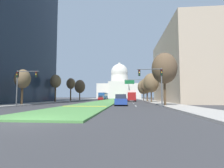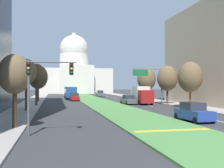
{
  "view_description": "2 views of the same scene",
  "coord_description": "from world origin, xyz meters",
  "px_view_note": "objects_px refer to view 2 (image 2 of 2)",
  "views": [
    {
      "loc": [
        5.65,
        -8.95,
        1.48
      ],
      "look_at": [
        1.51,
        36.04,
        4.83
      ],
      "focal_mm": 26.53,
      "sensor_mm": 36.0,
      "label": 1
    },
    {
      "loc": [
        -8.41,
        -5.36,
        3.49
      ],
      "look_at": [
        2.52,
        45.2,
        3.63
      ],
      "focal_mm": 42.72,
      "sensor_mm": 36.0,
      "label": 2
    }
  ],
  "objects_px": {
    "street_tree_right_far": "(167,78)",
    "city_bus": "(70,92)",
    "street_tree_left_mid": "(26,72)",
    "street_tree_right_mid": "(190,77)",
    "capitol_building": "(74,74)",
    "sedan_far_horizon": "(100,94)",
    "sedan_midblock": "(129,100)",
    "street_tree_left_far": "(36,74)",
    "overhead_guide_sign": "(151,78)",
    "street_tree_left_distant": "(38,77)",
    "street_tree_left_near": "(15,75)",
    "traffic_light_near_left": "(41,80)",
    "sedan_lead_stopped": "(193,112)",
    "street_tree_right_distant": "(146,79)",
    "box_truck_delivery": "(141,95)",
    "sedan_distant": "(74,97)"
  },
  "relations": [
    {
      "from": "overhead_guide_sign",
      "to": "street_tree_left_far",
      "type": "xyz_separation_m",
      "value": [
        -19.59,
        0.18,
        0.58
      ]
    },
    {
      "from": "sedan_lead_stopped",
      "to": "sedan_distant",
      "type": "xyz_separation_m",
      "value": [
        -8.76,
        35.03,
        -0.03
      ]
    },
    {
      "from": "city_bus",
      "to": "sedan_distant",
      "type": "bearing_deg",
      "value": -87.4
    },
    {
      "from": "street_tree_right_mid",
      "to": "street_tree_left_near",
      "type": "bearing_deg",
      "value": -147.96
    },
    {
      "from": "street_tree_right_far",
      "to": "box_truck_delivery",
      "type": "xyz_separation_m",
      "value": [
        -4.42,
        1.27,
        -2.94
      ]
    },
    {
      "from": "city_bus",
      "to": "sedan_far_horizon",
      "type": "bearing_deg",
      "value": 43.18
    },
    {
      "from": "street_tree_left_distant",
      "to": "street_tree_right_distant",
      "type": "xyz_separation_m",
      "value": [
        23.09,
        0.07,
        -0.33
      ]
    },
    {
      "from": "capitol_building",
      "to": "sedan_far_horizon",
      "type": "bearing_deg",
      "value": -84.11
    },
    {
      "from": "street_tree_right_mid",
      "to": "street_tree_left_far",
      "type": "bearing_deg",
      "value": 159.19
    },
    {
      "from": "street_tree_right_far",
      "to": "sedan_lead_stopped",
      "type": "distance_m",
      "value": 22.6
    },
    {
      "from": "capitol_building",
      "to": "sedan_lead_stopped",
      "type": "relative_size",
      "value": 6.84
    },
    {
      "from": "street_tree_left_near",
      "to": "street_tree_right_mid",
      "type": "distance_m",
      "value": 26.86
    },
    {
      "from": "street_tree_left_mid",
      "to": "street_tree_right_distant",
      "type": "height_order",
      "value": "street_tree_right_distant"
    },
    {
      "from": "overhead_guide_sign",
      "to": "box_truck_delivery",
      "type": "relative_size",
      "value": 1.02
    },
    {
      "from": "sedan_distant",
      "to": "street_tree_right_distant",
      "type": "bearing_deg",
      "value": -9.05
    },
    {
      "from": "sedan_lead_stopped",
      "to": "city_bus",
      "type": "height_order",
      "value": "city_bus"
    },
    {
      "from": "capitol_building",
      "to": "street_tree_right_far",
      "type": "relative_size",
      "value": 4.29
    },
    {
      "from": "sedan_far_horizon",
      "to": "street_tree_left_distant",
      "type": "bearing_deg",
      "value": -129.31
    },
    {
      "from": "overhead_guide_sign",
      "to": "traffic_light_near_left",
      "type": "bearing_deg",
      "value": -124.26
    },
    {
      "from": "street_tree_left_near",
      "to": "city_bus",
      "type": "height_order",
      "value": "street_tree_left_near"
    },
    {
      "from": "sedan_lead_stopped",
      "to": "sedan_far_horizon",
      "type": "bearing_deg",
      "value": 90.28
    },
    {
      "from": "street_tree_right_far",
      "to": "overhead_guide_sign",
      "type": "bearing_deg",
      "value": 177.04
    },
    {
      "from": "overhead_guide_sign",
      "to": "sedan_midblock",
      "type": "bearing_deg",
      "value": 161.78
    },
    {
      "from": "street_tree_right_far",
      "to": "traffic_light_near_left",
      "type": "bearing_deg",
      "value": -128.78
    },
    {
      "from": "street_tree_left_distant",
      "to": "sedan_far_horizon",
      "type": "bearing_deg",
      "value": 50.69
    },
    {
      "from": "street_tree_left_near",
      "to": "street_tree_left_far",
      "type": "height_order",
      "value": "street_tree_left_far"
    },
    {
      "from": "street_tree_right_mid",
      "to": "street_tree_right_far",
      "type": "bearing_deg",
      "value": 89.89
    },
    {
      "from": "sedan_far_horizon",
      "to": "box_truck_delivery",
      "type": "xyz_separation_m",
      "value": [
        2.59,
        -29.5,
        0.81
      ]
    },
    {
      "from": "street_tree_right_mid",
      "to": "city_bus",
      "type": "xyz_separation_m",
      "value": [
        -15.89,
        30.67,
        -2.86
      ]
    },
    {
      "from": "street_tree_left_distant",
      "to": "sedan_far_horizon",
      "type": "height_order",
      "value": "street_tree_left_distant"
    },
    {
      "from": "street_tree_right_far",
      "to": "city_bus",
      "type": "relative_size",
      "value": 0.63
    },
    {
      "from": "overhead_guide_sign",
      "to": "street_tree_left_far",
      "type": "height_order",
      "value": "street_tree_left_far"
    },
    {
      "from": "sedan_far_horizon",
      "to": "overhead_guide_sign",
      "type": "bearing_deg",
      "value": -82.61
    },
    {
      "from": "street_tree_right_far",
      "to": "street_tree_right_distant",
      "type": "relative_size",
      "value": 0.95
    },
    {
      "from": "box_truck_delivery",
      "to": "city_bus",
      "type": "relative_size",
      "value": 0.58
    },
    {
      "from": "street_tree_right_far",
      "to": "sedan_lead_stopped",
      "type": "relative_size",
      "value": 1.59
    },
    {
      "from": "street_tree_left_mid",
      "to": "box_truck_delivery",
      "type": "bearing_deg",
      "value": 28.14
    },
    {
      "from": "box_truck_delivery",
      "to": "city_bus",
      "type": "height_order",
      "value": "box_truck_delivery"
    },
    {
      "from": "capitol_building",
      "to": "street_tree_left_far",
      "type": "xyz_separation_m",
      "value": [
        -11.29,
        -72.34,
        -3.12
      ]
    },
    {
      "from": "traffic_light_near_left",
      "to": "street_tree_left_near",
      "type": "xyz_separation_m",
      "value": [
        -2.16,
        3.17,
        0.48
      ]
    },
    {
      "from": "street_tree_left_near",
      "to": "street_tree_right_far",
      "type": "distance_m",
      "value": 32.02
    },
    {
      "from": "street_tree_left_mid",
      "to": "capitol_building",
      "type": "bearing_deg",
      "value": 81.66
    },
    {
      "from": "sedan_far_horizon",
      "to": "sedan_distant",
      "type": "bearing_deg",
      "value": -116.62
    },
    {
      "from": "street_tree_left_mid",
      "to": "street_tree_left_far",
      "type": "relative_size",
      "value": 0.98
    },
    {
      "from": "overhead_guide_sign",
      "to": "street_tree_right_distant",
      "type": "xyz_separation_m",
      "value": [
        3.12,
        11.15,
        0.06
      ]
    },
    {
      "from": "street_tree_left_mid",
      "to": "street_tree_right_mid",
      "type": "relative_size",
      "value": 0.99
    },
    {
      "from": "sedan_midblock",
      "to": "sedan_far_horizon",
      "type": "xyz_separation_m",
      "value": [
        -0.21,
        29.38,
        0.09
      ]
    },
    {
      "from": "sedan_midblock",
      "to": "sedan_far_horizon",
      "type": "bearing_deg",
      "value": 90.4
    },
    {
      "from": "street_tree_right_far",
      "to": "street_tree_left_near",
      "type": "bearing_deg",
      "value": -135.36
    },
    {
      "from": "traffic_light_near_left",
      "to": "street_tree_right_far",
      "type": "height_order",
      "value": "street_tree_right_far"
    }
  ]
}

